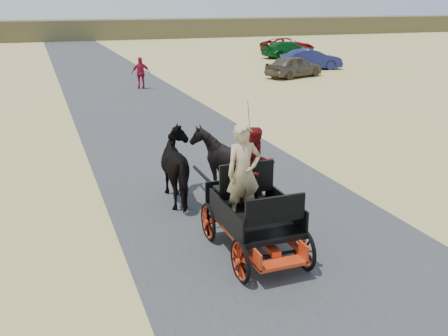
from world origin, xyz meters
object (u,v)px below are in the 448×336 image
object	(u,v)px
horse_right	(225,162)
car_b	(311,59)
carriage	(253,235)
horse_left	(182,167)
car_d	(288,46)
car_c	(289,50)
pedestrian	(141,73)
car_a	(294,66)

from	to	relation	value
horse_right	car_b	world-z (taller)	horse_right
carriage	horse_right	distance (m)	3.09
horse_left	car_d	bearing A→B (deg)	-121.26
horse_left	car_c	size ratio (longest dim) A/B	0.42
carriage	car_d	size ratio (longest dim) A/B	0.48
carriage	horse_right	world-z (taller)	horse_right
horse_right	pedestrian	world-z (taller)	pedestrian
carriage	pedestrian	bearing A→B (deg)	84.65
horse_right	car_b	size ratio (longest dim) A/B	0.40
car_a	car_c	world-z (taller)	car_a
car_b	horse_right	bearing A→B (deg)	155.05
pedestrian	horse_left	bearing A→B (deg)	85.08
car_b	car_d	world-z (taller)	car_b
carriage	horse_right	xyz separation A→B (m)	(0.55, 3.00, 0.49)
horse_left	car_b	size ratio (longest dim) A/B	0.47
horse_left	car_b	xyz separation A→B (m)	(15.32, 20.54, -0.15)
car_b	car_c	xyz separation A→B (m)	(2.04, 7.33, -0.01)
carriage	horse_right	bearing A→B (deg)	79.61
carriage	horse_left	xyz separation A→B (m)	(-0.55, 3.00, 0.49)
horse_right	carriage	bearing A→B (deg)	79.61
carriage	car_c	bearing A→B (deg)	61.44
car_c	car_d	world-z (taller)	car_d
horse_left	pedestrian	bearing A→B (deg)	-98.19
pedestrian	car_c	xyz separation A→B (m)	(14.98, 11.38, -0.18)
pedestrian	car_c	size ratio (longest dim) A/B	0.37
carriage	horse_left	world-z (taller)	horse_left
car_b	car_c	size ratio (longest dim) A/B	0.90
car_c	car_d	size ratio (longest dim) A/B	0.94
carriage	car_b	distance (m)	27.79
pedestrian	car_b	size ratio (longest dim) A/B	0.41
car_d	car_c	bearing A→B (deg)	159.98
horse_right	car_b	distance (m)	24.98
horse_right	car_d	size ratio (longest dim) A/B	0.34
car_a	car_d	world-z (taller)	car_d
car_a	car_c	xyz separation A→B (m)	(5.01, 10.35, -0.00)
horse_right	car_c	size ratio (longest dim) A/B	0.36
car_a	car_b	distance (m)	4.24
car_a	car_d	bearing A→B (deg)	-44.45
car_d	horse_left	bearing A→B (deg)	154.74
horse_left	car_d	xyz separation A→B (m)	(19.13, 31.52, -0.15)
pedestrian	carriage	bearing A→B (deg)	87.93
horse_right	car_d	world-z (taller)	horse_right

